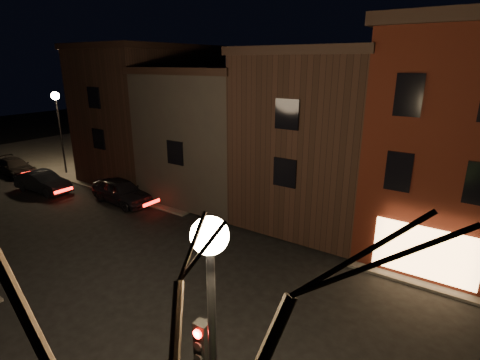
{
  "coord_description": "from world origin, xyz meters",
  "views": [
    {
      "loc": [
        9.51,
        -9.99,
        8.83
      ],
      "look_at": [
        -0.55,
        4.61,
        3.2
      ],
      "focal_mm": 28.0,
      "sensor_mm": 36.0,
      "label": 1
    }
  ],
  "objects_px": {
    "street_lamp_far": "(57,110)",
    "parked_car_b": "(43,182)",
    "street_lamp_near": "(211,299)",
    "parked_car_a": "(122,191)",
    "parked_car_c": "(15,167)"
  },
  "relations": [
    {
      "from": "street_lamp_far",
      "to": "parked_car_c",
      "type": "relative_size",
      "value": 1.41
    },
    {
      "from": "street_lamp_far",
      "to": "parked_car_a",
      "type": "bearing_deg",
      "value": -10.48
    },
    {
      "from": "parked_car_c",
      "to": "parked_car_a",
      "type": "bearing_deg",
      "value": -83.45
    },
    {
      "from": "street_lamp_near",
      "to": "parked_car_b",
      "type": "bearing_deg",
      "value": 158.62
    },
    {
      "from": "street_lamp_near",
      "to": "street_lamp_far",
      "type": "xyz_separation_m",
      "value": [
        -25.2,
        12.2,
        0.0
      ]
    },
    {
      "from": "parked_car_b",
      "to": "parked_car_c",
      "type": "bearing_deg",
      "value": 74.3
    },
    {
      "from": "street_lamp_near",
      "to": "parked_car_b",
      "type": "xyz_separation_m",
      "value": [
        -22.38,
        8.76,
        -4.45
      ]
    },
    {
      "from": "street_lamp_far",
      "to": "parked_car_b",
      "type": "distance_m",
      "value": 6.29
    },
    {
      "from": "street_lamp_near",
      "to": "parked_car_a",
      "type": "relative_size",
      "value": 1.39
    },
    {
      "from": "street_lamp_near",
      "to": "parked_car_a",
      "type": "xyz_separation_m",
      "value": [
        -16.01,
        10.5,
        -4.38
      ]
    },
    {
      "from": "parked_car_b",
      "to": "parked_car_c",
      "type": "distance_m",
      "value": 6.03
    },
    {
      "from": "parked_car_c",
      "to": "street_lamp_near",
      "type": "bearing_deg",
      "value": -106.03
    },
    {
      "from": "parked_car_c",
      "to": "street_lamp_far",
      "type": "bearing_deg",
      "value": -48.67
    },
    {
      "from": "street_lamp_far",
      "to": "parked_car_b",
      "type": "xyz_separation_m",
      "value": [
        2.82,
        -3.44,
        -4.45
      ]
    },
    {
      "from": "street_lamp_near",
      "to": "parked_car_a",
      "type": "height_order",
      "value": "street_lamp_near"
    }
  ]
}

